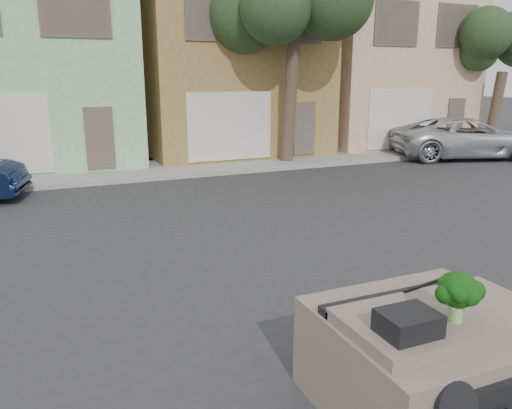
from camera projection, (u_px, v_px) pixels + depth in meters
ground_plane at (288, 291)px, 7.70m from camera, size 120.00×120.00×0.00m
sidewalk at (149, 170)px, 17.02m from camera, size 40.00×3.00×0.15m
townhouse_mint at (26, 59)px, 18.30m from camera, size 7.20×8.20×7.55m
townhouse_tan at (219, 61)px, 21.16m from camera, size 7.20×8.20×7.55m
townhouse_beige at (367, 63)px, 24.03m from camera, size 7.20×8.20×7.55m
silver_pickup at (464, 158)px, 19.99m from camera, size 6.30×4.26×1.60m
tree_near at (291, 44)px, 17.25m from camera, size 4.40×4.00×8.50m
tree_far at (498, 80)px, 21.38m from camera, size 3.20×3.00×6.00m
car_dashboard at (427, 357)px, 4.89m from camera, size 2.00×1.80×1.12m
instrument_hump at (408, 323)px, 4.19m from camera, size 0.48×0.38×0.20m
wiper_arm at (427, 284)px, 5.19m from camera, size 0.69×0.15×0.02m
broccoli at (458, 296)px, 4.37m from camera, size 0.47×0.47×0.48m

